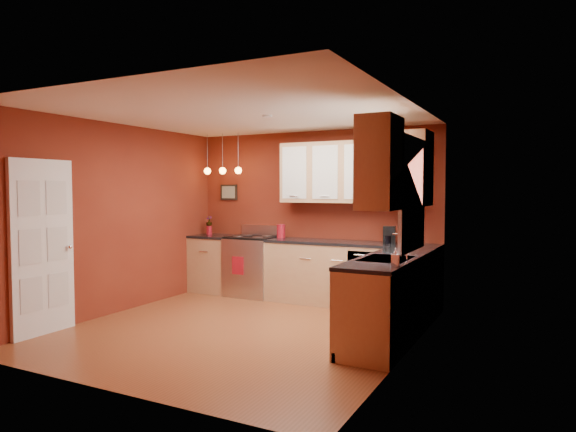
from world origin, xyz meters
The scene contains 27 objects.
floor centered at (0.00, 0.00, 0.00)m, with size 4.20×4.20×0.00m, color brown.
ceiling centered at (0.00, 0.00, 2.60)m, with size 4.00×4.20×0.02m, color white.
wall_back centered at (0.00, 2.10, 1.30)m, with size 4.00×0.02×2.60m, color maroon.
wall_front centered at (0.00, -2.10, 1.30)m, with size 4.00×0.02×2.60m, color maroon.
wall_left centered at (-2.00, 0.00, 1.30)m, with size 0.02×4.20×2.60m, color maroon.
wall_right centered at (2.00, 0.00, 1.30)m, with size 0.02×4.20×2.60m, color maroon.
base_cabinets_back_left centered at (-1.65, 1.80, 0.45)m, with size 0.70×0.60×0.90m, color tan.
base_cabinets_back_right centered at (0.73, 1.80, 0.45)m, with size 2.54×0.60×0.90m, color tan.
base_cabinets_right centered at (1.70, 0.45, 0.45)m, with size 0.60×2.10×0.90m, color tan.
counter_back_left centered at (-1.65, 1.80, 0.92)m, with size 0.70×0.62×0.04m, color black.
counter_back_right centered at (0.73, 1.80, 0.92)m, with size 2.54×0.62×0.04m, color black.
counter_right centered at (1.70, 0.45, 0.92)m, with size 0.62×2.10×0.04m, color black.
gas_range centered at (-0.92, 1.80, 0.48)m, with size 0.76×0.64×1.11m.
dishwasher_front centered at (1.10, 1.51, 0.45)m, with size 0.60×0.02×0.80m, color #B4B4B8.
sink centered at (1.70, 0.30, 0.92)m, with size 0.50×0.70×0.33m.
window centered at (1.97, 0.30, 1.69)m, with size 0.06×1.02×1.22m.
door_left_wall centered at (-1.97, -1.20, 1.03)m, with size 0.12×0.82×2.05m.
upper_cabinets_back centered at (0.60, 1.93, 1.95)m, with size 2.00×0.35×0.90m, color tan.
upper_cabinets_right centered at (1.82, 0.32, 1.95)m, with size 0.35×1.95×0.90m, color tan.
wall_picture centered at (-1.55, 2.08, 1.65)m, with size 0.32×0.03×0.26m, color black.
pendant_lights centered at (-1.45, 1.75, 2.01)m, with size 0.71×0.11×0.66m.
red_canister centered at (-0.45, 1.88, 1.05)m, with size 0.14×0.14×0.21m.
red_vase centered at (-1.80, 1.85, 1.01)m, with size 0.09×0.09×0.15m, color maroon.
flowers centered at (-1.80, 1.85, 1.16)m, with size 0.10×0.10×0.19m, color maroon.
coffee_maker centered at (1.29, 1.85, 1.05)m, with size 0.19×0.19×0.24m.
soap_pump centered at (1.95, -0.25, 1.03)m, with size 0.08×0.08×0.18m, color white.
dish_towel centered at (-0.99, 1.47, 0.52)m, with size 0.20×0.01×0.28m, color maroon.
Camera 1 is at (3.29, -5.19, 1.70)m, focal length 32.00 mm.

